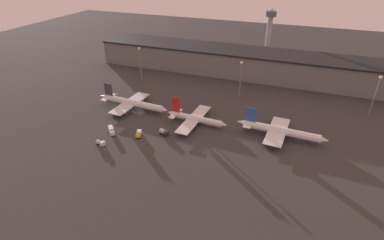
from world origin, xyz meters
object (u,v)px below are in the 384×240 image
(airplane_0, at_px, (132,103))
(service_vehicle_0, at_px, (100,143))
(service_vehicle_2, at_px, (111,130))
(airplane_2, at_px, (280,131))
(service_vehicle_1, at_px, (164,132))
(service_vehicle_3, at_px, (139,134))
(control_tower, at_px, (269,29))
(airplane_1, at_px, (195,119))

(airplane_0, relative_size, service_vehicle_0, 10.07)
(airplane_0, distance_m, service_vehicle_2, 28.46)
(service_vehicle_2, bearing_deg, airplane_2, 64.40)
(service_vehicle_0, bearing_deg, service_vehicle_2, 107.28)
(airplane_2, distance_m, service_vehicle_1, 58.40)
(airplane_2, bearing_deg, service_vehicle_0, -151.10)
(service_vehicle_3, distance_m, control_tower, 162.63)
(airplane_0, xyz_separation_m, control_tower, (58.70, 130.55, 20.58))
(airplane_0, xyz_separation_m, service_vehicle_1, (30.21, -19.79, -1.76))
(service_vehicle_1, height_order, control_tower, control_tower)
(airplane_0, relative_size, control_tower, 1.16)
(service_vehicle_2, distance_m, control_tower, 169.13)
(service_vehicle_0, distance_m, service_vehicle_3, 19.17)
(airplane_2, bearing_deg, service_vehicle_3, -156.73)
(service_vehicle_0, relative_size, service_vehicle_1, 0.90)
(airplane_0, height_order, service_vehicle_2, airplane_0)
(service_vehicle_2, bearing_deg, service_vehicle_1, 63.85)
(service_vehicle_2, bearing_deg, control_tower, 117.18)
(airplane_1, bearing_deg, airplane_0, 178.57)
(airplane_1, distance_m, airplane_2, 44.35)
(airplane_1, distance_m, service_vehicle_3, 31.48)
(airplane_1, bearing_deg, service_vehicle_3, -131.85)
(airplane_1, bearing_deg, service_vehicle_1, -120.64)
(control_tower, bearing_deg, service_vehicle_3, -104.27)
(airplane_2, xyz_separation_m, service_vehicle_1, (-55.33, -18.58, -1.84))
(airplane_2, height_order, service_vehicle_1, airplane_2)
(airplane_2, distance_m, service_vehicle_3, 70.89)
(airplane_1, distance_m, service_vehicle_1, 19.86)
(airplane_0, height_order, service_vehicle_3, airplane_0)
(airplane_1, xyz_separation_m, service_vehicle_2, (-36.87, -24.75, -1.14))
(service_vehicle_1, xyz_separation_m, service_vehicle_2, (-25.84, -8.28, 0.09))
(service_vehicle_0, relative_size, service_vehicle_3, 0.84)
(service_vehicle_1, distance_m, service_vehicle_2, 27.13)
(airplane_2, xyz_separation_m, service_vehicle_0, (-79.62, -38.35, -1.98))
(airplane_1, height_order, service_vehicle_0, airplane_1)
(airplane_2, height_order, control_tower, control_tower)
(control_tower, bearing_deg, airplane_2, -78.49)
(airplane_0, bearing_deg, service_vehicle_2, -77.96)
(airplane_1, xyz_separation_m, service_vehicle_1, (-11.03, -16.47, -1.24))
(control_tower, bearing_deg, service_vehicle_2, -108.91)
(service_vehicle_1, bearing_deg, service_vehicle_2, -147.01)
(airplane_1, bearing_deg, control_tower, 85.75)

